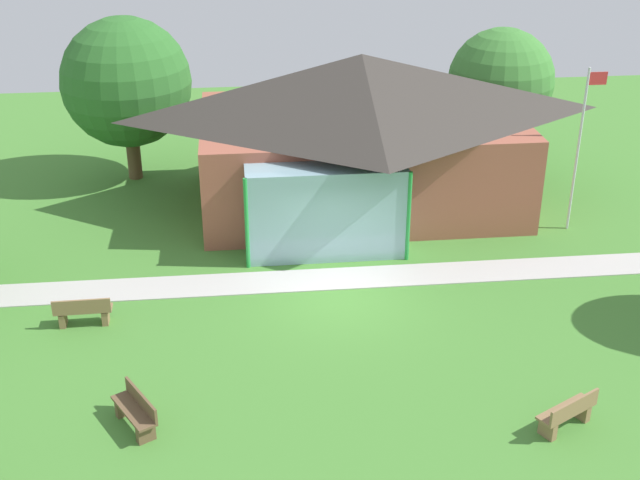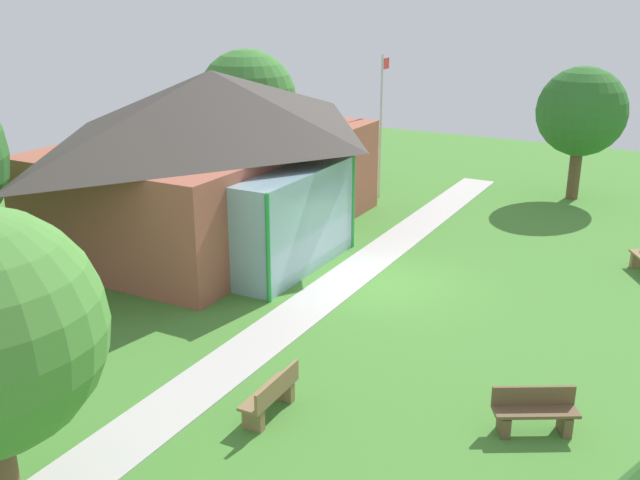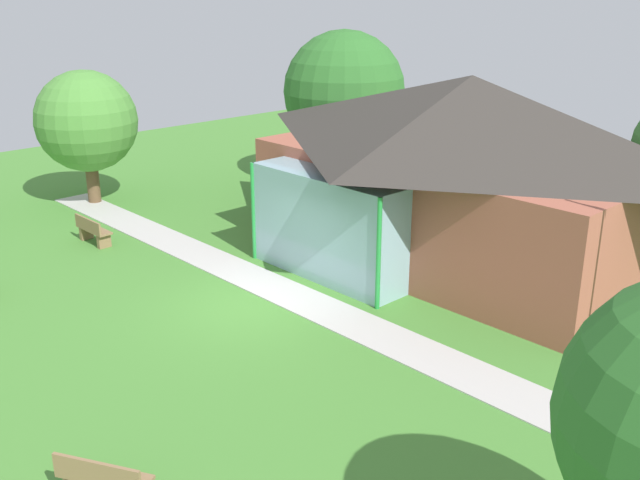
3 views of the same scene
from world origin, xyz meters
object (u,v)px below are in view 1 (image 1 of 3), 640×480
(pavilion, at_px, (359,130))
(bench_front_left, at_px, (136,412))
(flagpole, at_px, (580,143))
(tree_behind_pavilion_left, at_px, (126,82))
(bench_mid_left, at_px, (83,312))
(tree_behind_pavilion_right, at_px, (501,82))
(bench_front_right, at_px, (568,413))

(pavilion, distance_m, bench_front_left, 13.61)
(flagpole, bearing_deg, bench_front_left, -146.03)
(flagpole, xyz_separation_m, tree_behind_pavilion_left, (-14.59, 6.10, 0.69))
(bench_mid_left, relative_size, tree_behind_pavilion_right, 0.28)
(flagpole, bearing_deg, tree_behind_pavilion_left, 157.33)
(tree_behind_pavilion_right, bearing_deg, bench_front_left, -130.63)
(bench_front_left, xyz_separation_m, tree_behind_pavilion_left, (-1.38, 15.00, 3.26))
(bench_front_left, height_order, tree_behind_pavilion_right, tree_behind_pavilion_right)
(bench_front_right, bearing_deg, bench_front_left, 144.65)
(pavilion, distance_m, flagpole, 7.17)
(bench_front_right, bearing_deg, tree_behind_pavilion_right, 50.36)
(pavilion, relative_size, tree_behind_pavilion_left, 1.95)
(tree_behind_pavilion_right, height_order, tree_behind_pavilion_left, tree_behind_pavilion_left)
(bench_front_left, height_order, bench_front_right, same)
(bench_front_left, distance_m, tree_behind_pavilion_right, 19.05)
(pavilion, xyz_separation_m, bench_mid_left, (-8.37, -7.24, -2.32))
(bench_front_left, distance_m, tree_behind_pavilion_left, 15.41)
(tree_behind_pavilion_right, bearing_deg, tree_behind_pavilion_left, 176.93)
(bench_mid_left, bearing_deg, bench_front_right, -27.46)
(flagpole, height_order, tree_behind_pavilion_right, tree_behind_pavilion_right)
(bench_front_left, bearing_deg, bench_mid_left, -7.85)
(bench_front_right, bearing_deg, pavilion, 73.24)
(flagpole, relative_size, bench_mid_left, 3.56)
(bench_mid_left, bearing_deg, pavilion, 39.66)
(flagpole, height_order, bench_mid_left, flagpole)
(bench_mid_left, xyz_separation_m, bench_front_right, (11.11, -5.48, 0.00))
(pavilion, xyz_separation_m, tree_behind_pavilion_right, (5.64, 2.60, 0.78))
(bench_front_left, relative_size, bench_mid_left, 1.01)
(bench_front_left, relative_size, tree_behind_pavilion_right, 0.28)
(pavilion, relative_size, tree_behind_pavilion_right, 2.15)
(bench_mid_left, bearing_deg, tree_behind_pavilion_right, 33.88)
(pavilion, bearing_deg, bench_front_left, -119.50)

